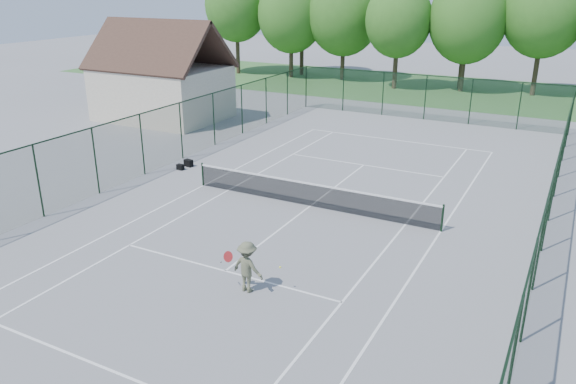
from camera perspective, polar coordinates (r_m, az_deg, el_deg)
ground at (r=23.64m, az=2.26°, el=-1.44°), size 140.00×140.00×0.00m
grass_far at (r=51.46m, az=17.10°, el=9.77°), size 80.00×16.00×0.01m
court_lines at (r=23.64m, az=2.26°, el=-1.44°), size 11.05×23.85×0.01m
tennis_net at (r=23.43m, az=2.28°, el=-0.14°), size 11.08×0.08×1.10m
fence_enclosure at (r=23.10m, az=2.31°, el=2.15°), size 18.05×36.05×3.02m
utility_building at (r=39.57m, az=-12.78°, el=11.74°), size 8.60×6.27×6.63m
tree_line_far at (r=50.77m, az=17.82°, el=16.40°), size 39.40×6.40×9.70m
sports_bag_a at (r=29.13m, az=-10.07°, el=2.92°), size 0.49×0.34×0.36m
sports_bag_b at (r=28.69m, az=-10.88°, el=2.51°), size 0.38×0.25×0.28m
tennis_player at (r=17.07m, az=-4.15°, el=-7.59°), size 1.82×0.91×1.63m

